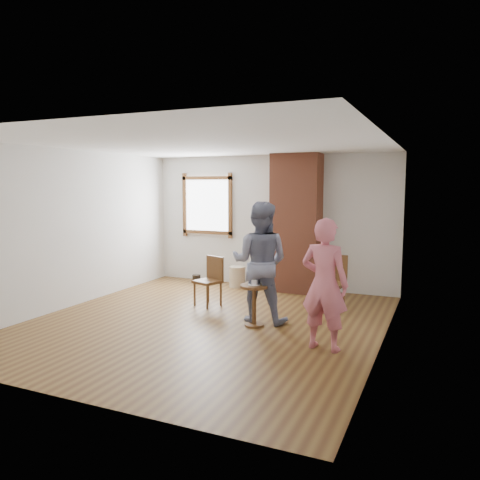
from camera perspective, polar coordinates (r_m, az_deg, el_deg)
name	(u,v)px	position (r m, az deg, el deg)	size (l,w,h in m)	color
ground	(206,322)	(7.04, -4.13, -9.96)	(5.50, 5.50, 0.00)	brown
room_shell	(220,199)	(7.32, -2.41, 5.06)	(5.04, 5.52, 2.62)	silver
brick_chimney	(296,223)	(8.87, 6.84, 2.01)	(0.90, 0.50, 2.60)	#A4543A
stoneware_crock	(237,277)	(9.33, -0.33, -4.50)	(0.32, 0.32, 0.41)	beige
dark_pot	(197,279)	(9.76, -5.32, -4.74)	(0.17, 0.17, 0.17)	black
dining_chair_left	(211,278)	(7.91, -3.61, -4.65)	(0.49, 0.49, 0.82)	brown
dining_chair_right	(332,280)	(7.71, 11.19, -4.76)	(0.45, 0.45, 0.90)	brown
side_table	(254,298)	(6.75, 1.75, -7.13)	(0.40, 0.40, 0.60)	brown
cake_plate	(254,285)	(6.71, 1.75, -5.47)	(0.18, 0.18, 0.01)	white
cake_slice	(255,282)	(6.70, 1.83, -5.19)	(0.08, 0.07, 0.06)	white
man	(260,262)	(6.87, 2.45, -2.73)	(0.87, 0.68, 1.78)	#16193D
person_pink	(324,284)	(5.82, 10.26, -5.33)	(0.59, 0.39, 1.63)	#DA6D7E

